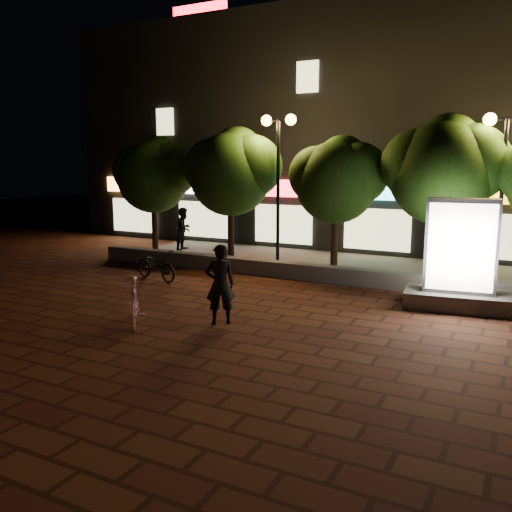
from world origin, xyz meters
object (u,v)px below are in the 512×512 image
Objects in this scene: scooter_parked at (156,265)px; pedestrian at (184,229)px; tree_right at (444,166)px; street_lamp_right at (505,155)px; tree_far_left at (155,172)px; tree_mid at (338,177)px; street_lamp_left at (278,152)px; scooter_pink at (135,302)px; tree_left at (233,169)px; ad_kiosk at (460,265)px; rider at (220,284)px.

pedestrian reaches higher than scooter_parked.
tree_right is at bearing -49.60° from scooter_parked.
tree_far_left is at bearing 178.79° from street_lamp_right.
street_lamp_left is (-2.05, -0.26, 0.81)m from tree_mid.
street_lamp_right is at bearing -103.25° from pedestrian.
pedestrian is (-4.99, 1.48, -3.07)m from street_lamp_left.
tree_mid is 5.00m from street_lamp_right.
tree_far_left is at bearing 86.77° from scooter_pink.
tree_far_left is 5.50m from street_lamp_left.
tree_left is at bearing 180.00° from tree_mid.
tree_far_left reaches higher than scooter_pink.
tree_left is 0.98× the size of street_lamp_right.
tree_far_left reaches higher than scooter_parked.
street_lamp_right reaches higher than tree_mid.
tree_mid is 2.58× the size of scooter_pink.
pedestrian is at bearing 158.19° from tree_left.
tree_far_left is 12.47m from street_lamp_right.
scooter_pink is at bearing -91.30° from street_lamp_left.
tree_right is 3.86m from ad_kiosk.
tree_left is 8.96m from street_lamp_right.
tree_right is 2.91× the size of scooter_pink.
ad_kiosk is at bearing -22.32° from street_lamp_left.
rider is 10.31m from pedestrian.
street_lamp_left is 7.34m from rider.
tree_mid is at bearing 36.13° from scooter_pink.
tree_left reaches higher than tree_far_left.
tree_left is 9.01m from ad_kiosk.
street_lamp_right is at bearing -1.21° from tree_far_left.
street_lamp_right is (12.45, -0.26, 0.60)m from tree_far_left.
pedestrian is (-3.05, 1.22, -2.49)m from tree_left.
tree_left is 0.94× the size of street_lamp_left.
tree_far_left is 5.46m from scooter_parked.
street_lamp_right is at bearing -54.85° from scooter_parked.
tree_mid is at bearing -0.00° from tree_far_left.
tree_right reaches higher than ad_kiosk.
tree_left reaches higher than rider.
street_lamp_left is 1.04× the size of street_lamp_right.
tree_right is (3.31, 0.00, 0.35)m from tree_mid.
tree_right reaches higher than scooter_parked.
rider is at bearing -146.67° from pedestrian.
rider is (-4.72, -3.89, -0.20)m from ad_kiosk.
ad_kiosk is 1.60× the size of pedestrian.
ad_kiosk is at bearing -178.53° from rider.
tree_mid is 7.49m from pedestrian.
tree_mid is 5.51m from ad_kiosk.
street_lamp_left is 6.04m from pedestrian.
scooter_pink is at bearing -125.75° from tree_right.
ad_kiosk is (11.74, -2.84, -2.15)m from tree_far_left.
pedestrian is (-4.82, 8.89, 0.44)m from scooter_pink.
ad_kiosk is 8.09m from scooter_pink.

